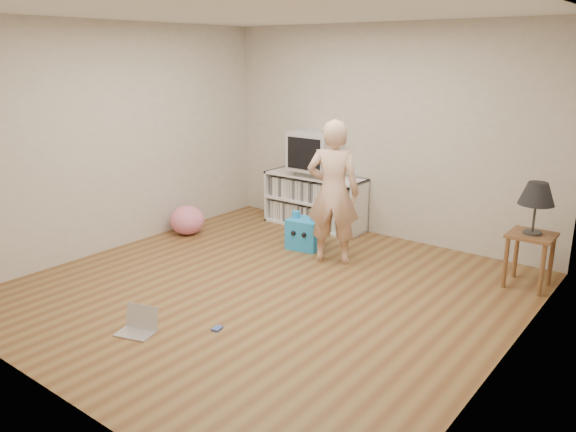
# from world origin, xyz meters

# --- Properties ---
(ground) EXTENTS (4.50, 4.50, 0.00)m
(ground) POSITION_xyz_m (0.00, 0.00, 0.00)
(ground) COLOR brown
(ground) RESTS_ON ground
(walls) EXTENTS (4.52, 4.52, 2.60)m
(walls) POSITION_xyz_m (0.00, 0.00, 1.30)
(walls) COLOR #BAAFA4
(walls) RESTS_ON ground
(ceiling) EXTENTS (4.50, 4.50, 0.01)m
(ceiling) POSITION_xyz_m (0.00, 0.00, 2.60)
(ceiling) COLOR white
(ceiling) RESTS_ON walls
(media_unit) EXTENTS (1.40, 0.45, 0.70)m
(media_unit) POSITION_xyz_m (-0.85, 2.04, 0.35)
(media_unit) COLOR white
(media_unit) RESTS_ON ground
(dvd_deck) EXTENTS (0.45, 0.35, 0.07)m
(dvd_deck) POSITION_xyz_m (-0.85, 2.02, 0.73)
(dvd_deck) COLOR gray
(dvd_deck) RESTS_ON media_unit
(crt_tv) EXTENTS (0.60, 0.53, 0.50)m
(crt_tv) POSITION_xyz_m (-0.85, 2.02, 1.02)
(crt_tv) COLOR #B4B4BA
(crt_tv) RESTS_ON dvd_deck
(side_table) EXTENTS (0.42, 0.42, 0.55)m
(side_table) POSITION_xyz_m (1.99, 1.65, 0.42)
(side_table) COLOR brown
(side_table) RESTS_ON ground
(table_lamp) EXTENTS (0.34, 0.34, 0.52)m
(table_lamp) POSITION_xyz_m (1.99, 1.65, 0.94)
(table_lamp) COLOR #333333
(table_lamp) RESTS_ON side_table
(person) EXTENTS (0.68, 0.58, 1.58)m
(person) POSITION_xyz_m (0.06, 1.05, 0.79)
(person) COLOR beige
(person) RESTS_ON ground
(laptop) EXTENTS (0.36, 0.32, 0.21)m
(laptop) POSITION_xyz_m (-0.30, -1.32, 0.06)
(laptop) COLOR silver
(laptop) RESTS_ON ground
(playing_cards) EXTENTS (0.08, 0.10, 0.02)m
(playing_cards) POSITION_xyz_m (0.20, -0.91, 0.01)
(playing_cards) COLOR #4157AF
(playing_cards) RESTS_ON ground
(plush_blue) EXTENTS (0.42, 0.37, 0.44)m
(plush_blue) POSITION_xyz_m (-0.43, 1.21, 0.19)
(plush_blue) COLOR #1D8EE0
(plush_blue) RESTS_ON ground
(plush_pink) EXTENTS (0.56, 0.56, 0.37)m
(plush_pink) POSITION_xyz_m (-1.95, 0.74, 0.19)
(plush_pink) COLOR pink
(plush_pink) RESTS_ON ground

